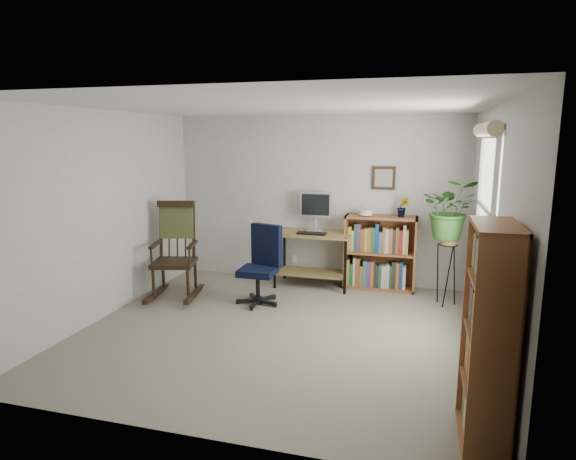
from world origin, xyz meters
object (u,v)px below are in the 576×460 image
(office_chair, at_px, (258,265))
(low_bookshelf, at_px, (380,253))
(desk, at_px, (313,259))
(rocking_chair, at_px, (174,250))
(tall_bookshelf, at_px, (488,336))

(office_chair, relative_size, low_bookshelf, 0.99)
(desk, height_order, office_chair, office_chair)
(rocking_chair, distance_m, low_bookshelf, 2.80)
(office_chair, height_order, low_bookshelf, low_bookshelf)
(rocking_chair, bearing_deg, low_bookshelf, 8.25)
(office_chair, relative_size, rocking_chair, 0.79)
(tall_bookshelf, bearing_deg, rocking_chair, 148.06)
(desk, relative_size, office_chair, 1.06)
(low_bookshelf, relative_size, tall_bookshelf, 0.67)
(tall_bookshelf, bearing_deg, office_chair, 136.95)
(desk, distance_m, office_chair, 1.07)
(low_bookshelf, bearing_deg, desk, -172.59)
(desk, bearing_deg, rocking_chair, -149.64)
(low_bookshelf, height_order, tall_bookshelf, tall_bookshelf)
(desk, distance_m, low_bookshelf, 0.94)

